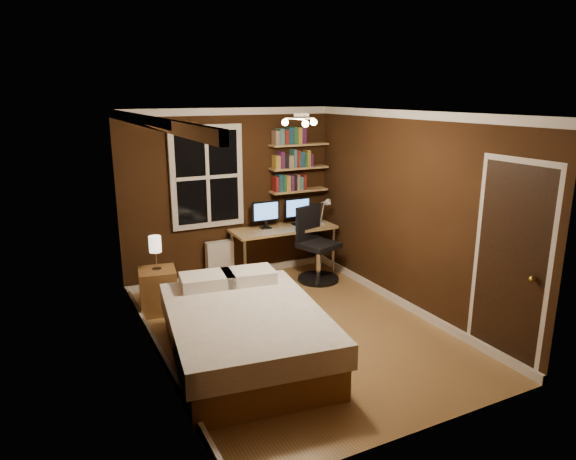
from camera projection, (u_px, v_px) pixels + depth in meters
name	position (u px, v px, depth m)	size (l,w,h in m)	color
floor	(296.00, 331.00, 6.02)	(4.20, 4.20, 0.00)	olive
wall_back	(230.00, 195.00, 7.51)	(3.20, 0.04, 2.50)	black
wall_left	(151.00, 246.00, 5.00)	(0.04, 4.20, 2.50)	black
wall_right	(410.00, 213.00, 6.40)	(0.04, 4.20, 2.50)	black
ceiling	(297.00, 113.00, 5.38)	(3.20, 4.20, 0.02)	white
window	(207.00, 177.00, 7.25)	(1.06, 0.06, 1.46)	silver
door	(509.00, 266.00, 5.11)	(0.03, 0.82, 2.05)	black
door_knob	(532.00, 279.00, 4.84)	(0.06, 0.06, 0.06)	gold
ceiling_fixture	(301.00, 123.00, 5.32)	(0.44, 0.44, 0.18)	beige
bookshelf_lower	(299.00, 191.00, 7.88)	(0.92, 0.22, 0.03)	#A98551
books_row_lower	(299.00, 182.00, 7.84)	(0.54, 0.16, 0.23)	maroon
bookshelf_middle	(299.00, 168.00, 7.79)	(0.92, 0.22, 0.03)	#A98551
books_row_middle	(299.00, 159.00, 7.75)	(0.60, 0.16, 0.23)	navy
bookshelf_upper	(299.00, 145.00, 7.70)	(0.92, 0.22, 0.03)	#A98551
books_row_upper	(299.00, 136.00, 7.66)	(0.42, 0.16, 0.23)	#295F2F
bed	(245.00, 333.00, 5.29)	(1.78, 2.27, 0.71)	brown
nightstand	(158.00, 291.00, 6.48)	(0.45, 0.45, 0.56)	brown
bedside_lamp	(156.00, 253.00, 6.36)	(0.15, 0.15, 0.43)	beige
radiator	(220.00, 261.00, 7.56)	(0.40, 0.14, 0.60)	silver
desk	(283.00, 231.00, 7.70)	(1.58, 0.59, 0.75)	#A98551
monitor_left	(266.00, 215.00, 7.58)	(0.43, 0.12, 0.41)	black
monitor_right	(297.00, 211.00, 7.82)	(0.43, 0.12, 0.41)	black
desk_lamp	(325.00, 211.00, 7.78)	(0.14, 0.32, 0.44)	silver
office_chair	(316.00, 252.00, 7.57)	(0.62, 0.62, 1.10)	black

